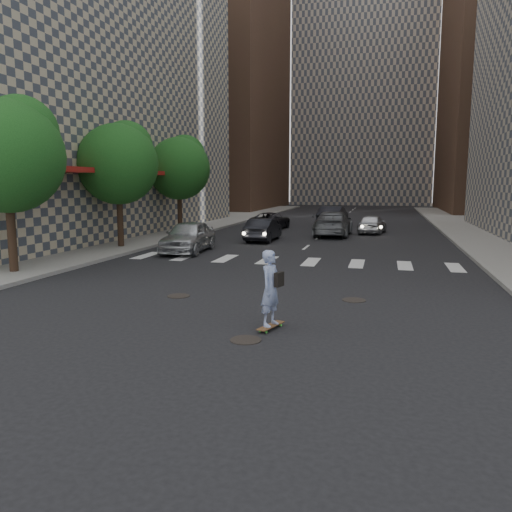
{
  "coord_description": "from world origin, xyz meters",
  "views": [
    {
      "loc": [
        4.1,
        -12.8,
        3.46
      ],
      "look_at": [
        0.4,
        1.53,
        1.3
      ],
      "focal_mm": 35.0,
      "sensor_mm": 36.0,
      "label": 1
    }
  ],
  "objects_px": {
    "tree_a": "(10,151)",
    "traffic_car_d": "(372,224)",
    "tree_c": "(180,166)",
    "traffic_car_c": "(270,221)",
    "traffic_car_e": "(333,216)",
    "silver_sedan": "(188,236)",
    "tree_b": "(120,160)",
    "traffic_car_b": "(333,224)",
    "skateboarder": "(271,288)",
    "traffic_car_a": "(263,230)"
  },
  "relations": [
    {
      "from": "tree_a",
      "to": "traffic_car_e",
      "type": "height_order",
      "value": "tree_a"
    },
    {
      "from": "tree_b",
      "to": "traffic_car_d",
      "type": "distance_m",
      "value": 17.7
    },
    {
      "from": "skateboarder",
      "to": "traffic_car_a",
      "type": "height_order",
      "value": "skateboarder"
    },
    {
      "from": "skateboarder",
      "to": "traffic_car_d",
      "type": "distance_m",
      "value": 24.35
    },
    {
      "from": "tree_b",
      "to": "traffic_car_d",
      "type": "xyz_separation_m",
      "value": [
        12.74,
        11.62,
        -3.98
      ]
    },
    {
      "from": "silver_sedan",
      "to": "traffic_car_d",
      "type": "distance_m",
      "value": 14.96
    },
    {
      "from": "traffic_car_a",
      "to": "traffic_car_d",
      "type": "bearing_deg",
      "value": -134.93
    },
    {
      "from": "skateboarder",
      "to": "traffic_car_c",
      "type": "bearing_deg",
      "value": 120.89
    },
    {
      "from": "tree_b",
      "to": "traffic_car_d",
      "type": "height_order",
      "value": "tree_b"
    },
    {
      "from": "silver_sedan",
      "to": "traffic_car_c",
      "type": "height_order",
      "value": "silver_sedan"
    },
    {
      "from": "tree_a",
      "to": "silver_sedan",
      "type": "height_order",
      "value": "tree_a"
    },
    {
      "from": "traffic_car_d",
      "to": "traffic_car_e",
      "type": "height_order",
      "value": "traffic_car_e"
    },
    {
      "from": "tree_c",
      "to": "silver_sedan",
      "type": "bearing_deg",
      "value": -65.03
    },
    {
      "from": "traffic_car_a",
      "to": "traffic_car_d",
      "type": "height_order",
      "value": "traffic_car_a"
    },
    {
      "from": "traffic_car_a",
      "to": "skateboarder",
      "type": "bearing_deg",
      "value": 104.07
    },
    {
      "from": "traffic_car_e",
      "to": "traffic_car_b",
      "type": "bearing_deg",
      "value": 100.39
    },
    {
      "from": "tree_b",
      "to": "tree_c",
      "type": "xyz_separation_m",
      "value": [
        0.0,
        8.0,
        0.0
      ]
    },
    {
      "from": "silver_sedan",
      "to": "traffic_car_b",
      "type": "xyz_separation_m",
      "value": [
        6.29,
        9.9,
        0.01
      ]
    },
    {
      "from": "tree_b",
      "to": "traffic_car_a",
      "type": "relative_size",
      "value": 1.59
    },
    {
      "from": "traffic_car_b",
      "to": "traffic_car_c",
      "type": "distance_m",
      "value": 6.23
    },
    {
      "from": "skateboarder",
      "to": "traffic_car_e",
      "type": "relative_size",
      "value": 0.38
    },
    {
      "from": "traffic_car_a",
      "to": "traffic_car_d",
      "type": "xyz_separation_m",
      "value": [
        6.28,
        6.32,
        -0.02
      ]
    },
    {
      "from": "skateboarder",
      "to": "silver_sedan",
      "type": "xyz_separation_m",
      "value": [
        -7.05,
        12.18,
        -0.2
      ]
    },
    {
      "from": "tree_c",
      "to": "traffic_car_a",
      "type": "distance_m",
      "value": 8.04
    },
    {
      "from": "tree_c",
      "to": "skateboarder",
      "type": "distance_m",
      "value": 23.7
    },
    {
      "from": "traffic_car_d",
      "to": "traffic_car_e",
      "type": "xyz_separation_m",
      "value": [
        -3.23,
        5.0,
        0.16
      ]
    },
    {
      "from": "tree_a",
      "to": "tree_c",
      "type": "distance_m",
      "value": 16.0
    },
    {
      "from": "traffic_car_c",
      "to": "traffic_car_a",
      "type": "bearing_deg",
      "value": 105.4
    },
    {
      "from": "traffic_car_b",
      "to": "traffic_car_e",
      "type": "distance_m",
      "value": 7.26
    },
    {
      "from": "tree_a",
      "to": "traffic_car_b",
      "type": "xyz_separation_m",
      "value": [
        10.25,
        17.41,
        -3.83
      ]
    },
    {
      "from": "tree_a",
      "to": "tree_b",
      "type": "height_order",
      "value": "same"
    },
    {
      "from": "silver_sedan",
      "to": "traffic_car_b",
      "type": "distance_m",
      "value": 11.73
    },
    {
      "from": "tree_a",
      "to": "silver_sedan",
      "type": "bearing_deg",
      "value": 62.23
    },
    {
      "from": "tree_a",
      "to": "traffic_car_e",
      "type": "bearing_deg",
      "value": 68.9
    },
    {
      "from": "silver_sedan",
      "to": "traffic_car_e",
      "type": "bearing_deg",
      "value": 68.12
    },
    {
      "from": "tree_b",
      "to": "skateboarder",
      "type": "relative_size",
      "value": 3.45
    },
    {
      "from": "skateboarder",
      "to": "traffic_car_c",
      "type": "distance_m",
      "value": 26.29
    },
    {
      "from": "tree_a",
      "to": "traffic_car_d",
      "type": "bearing_deg",
      "value": 57.01
    },
    {
      "from": "tree_a",
      "to": "traffic_car_a",
      "type": "bearing_deg",
      "value": 64.09
    },
    {
      "from": "silver_sedan",
      "to": "skateboarder",
      "type": "bearing_deg",
      "value": -63.83
    },
    {
      "from": "traffic_car_c",
      "to": "tree_a",
      "type": "bearing_deg",
      "value": 81.79
    },
    {
      "from": "traffic_car_b",
      "to": "tree_a",
      "type": "bearing_deg",
      "value": 59.82
    },
    {
      "from": "tree_c",
      "to": "traffic_car_c",
      "type": "relative_size",
      "value": 1.42
    },
    {
      "from": "traffic_car_b",
      "to": "traffic_car_a",
      "type": "bearing_deg",
      "value": 47.62
    },
    {
      "from": "traffic_car_e",
      "to": "silver_sedan",
      "type": "bearing_deg",
      "value": 76.55
    },
    {
      "from": "traffic_car_e",
      "to": "tree_a",
      "type": "bearing_deg",
      "value": 73.42
    },
    {
      "from": "traffic_car_c",
      "to": "traffic_car_e",
      "type": "height_order",
      "value": "traffic_car_e"
    },
    {
      "from": "tree_b",
      "to": "tree_c",
      "type": "bearing_deg",
      "value": 90.0
    },
    {
      "from": "tree_a",
      "to": "traffic_car_c",
      "type": "distance_m",
      "value": 21.94
    },
    {
      "from": "traffic_car_c",
      "to": "traffic_car_e",
      "type": "xyz_separation_m",
      "value": [
        4.37,
        3.67,
        0.18
      ]
    }
  ]
}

